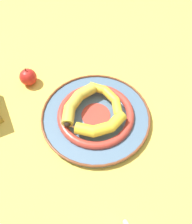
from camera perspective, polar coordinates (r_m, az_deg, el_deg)
ground_plane at (r=0.77m, az=-1.61°, el=-2.61°), size 2.80×2.80×0.00m
decorative_bowl at (r=0.76m, az=0.00°, el=-0.90°), size 0.38×0.38×0.03m
banana_a at (r=0.75m, az=-4.94°, el=2.71°), size 0.10×0.20×0.04m
banana_b at (r=0.69m, az=1.15°, el=-3.92°), size 0.11×0.18×0.04m
banana_c at (r=0.77m, az=3.36°, el=3.87°), size 0.19×0.07×0.03m
apple at (r=0.89m, az=-17.31°, el=8.73°), size 0.07×0.07×0.08m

